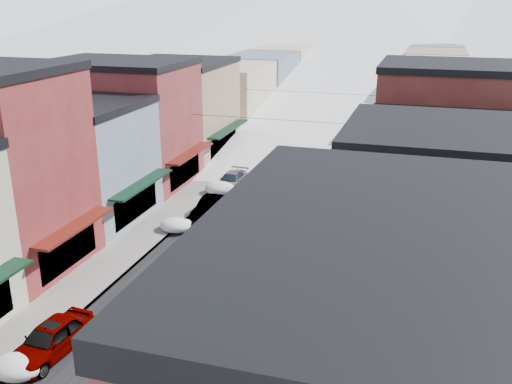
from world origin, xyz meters
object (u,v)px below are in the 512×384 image
Objects in this scene: trash_can at (259,374)px; streetlamp_near at (311,210)px; car_dark_hatch at (210,206)px; car_silver_sedan at (50,339)px; car_green_sedan at (266,294)px.

streetlamp_near reaches higher than trash_can.
streetlamp_near is (8.85, -4.90, 2.44)m from car_dark_hatch.
car_silver_sedan is at bearing -176.63° from trash_can.
car_green_sedan is at bearing -53.40° from car_dark_hatch.
car_dark_hatch is 14.45m from car_green_sedan.
car_silver_sedan is at bearing -123.57° from streetlamp_near.
car_green_sedan is 6.72m from trash_can.
car_silver_sedan is 17.34m from streetlamp_near.
car_dark_hatch is at bearing -50.63° from car_green_sedan.
car_silver_sedan is at bearing -88.70° from car_dark_hatch.
streetlamp_near is (-0.63, 13.72, 2.56)m from trash_can.
car_green_sedan is 7.61m from streetlamp_near.
trash_can is 0.18× the size of streetlamp_near.
car_silver_sedan reaches higher than car_green_sedan.
car_dark_hatch is 4.96× the size of trash_can.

